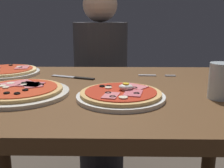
% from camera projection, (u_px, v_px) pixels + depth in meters
% --- Properties ---
extents(dining_table, '(1.20, 0.82, 0.76)m').
position_uv_depth(dining_table, '(101.00, 120.00, 0.97)').
color(dining_table, brown).
rests_on(dining_table, ground).
extents(pizza_foreground, '(0.27, 0.27, 0.05)m').
position_uv_depth(pizza_foreground, '(121.00, 95.00, 0.81)').
color(pizza_foreground, white).
rests_on(pizza_foreground, dining_table).
extents(pizza_across_left, '(0.32, 0.32, 0.03)m').
position_uv_depth(pizza_across_left, '(19.00, 91.00, 0.85)').
color(pizza_across_left, silver).
rests_on(pizza_across_left, dining_table).
extents(pizza_across_right, '(0.29, 0.29, 0.03)m').
position_uv_depth(pizza_across_right, '(5.00, 72.00, 1.17)').
color(pizza_across_right, white).
rests_on(pizza_across_right, dining_table).
extents(water_glass_near, '(0.07, 0.07, 0.11)m').
position_uv_depth(water_glass_near, '(220.00, 83.00, 0.80)').
color(water_glass_near, silver).
rests_on(water_glass_near, dining_table).
extents(fork, '(0.16, 0.02, 0.00)m').
position_uv_depth(fork, '(154.00, 75.00, 1.13)').
color(fork, silver).
rests_on(fork, dining_table).
extents(knife, '(0.19, 0.09, 0.01)m').
position_uv_depth(knife, '(76.00, 77.00, 1.09)').
color(knife, silver).
rests_on(knife, dining_table).
extents(diner_person, '(0.32, 0.32, 1.18)m').
position_uv_depth(diner_person, '(101.00, 91.00, 1.65)').
color(diner_person, black).
rests_on(diner_person, ground).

